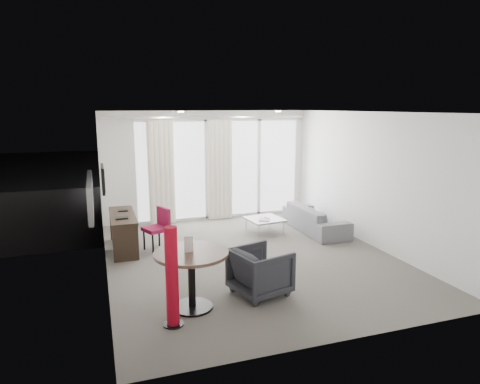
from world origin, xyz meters
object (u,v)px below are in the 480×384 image
object	(u,v)px
red_lamp	(172,277)
rattan_chair_b	(250,189)
desk_chair	(156,229)
sofa	(315,219)
coffee_table	(265,226)
round_table	(192,280)
tub_armchair	(260,271)
desk	(123,232)
rattan_chair_a	(221,188)

from	to	relation	value
red_lamp	rattan_chair_b	world-z (taller)	red_lamp
desk_chair	sofa	distance (m)	3.50
coffee_table	round_table	bearing A→B (deg)	-127.28
tub_armchair	coffee_table	bearing A→B (deg)	-38.26
desk_chair	rattan_chair_b	distance (m)	4.34
desk	round_table	world-z (taller)	round_table
desk	desk_chair	size ratio (longest dim) A/B	1.81
round_table	coffee_table	bearing A→B (deg)	52.72
coffee_table	rattan_chair_b	size ratio (longest dim) A/B	0.84
rattan_chair_b	rattan_chair_a	bearing A→B (deg)	116.06
coffee_table	rattan_chair_b	world-z (taller)	rattan_chair_b
desk_chair	round_table	size ratio (longest dim) A/B	0.81
round_table	rattan_chair_b	xyz separation A→B (m)	(2.91, 5.68, 0.03)
tub_armchair	rattan_chair_b	distance (m)	5.86
round_table	rattan_chair_b	distance (m)	6.39
rattan_chair_a	desk	bearing A→B (deg)	-126.21
sofa	tub_armchair	bearing A→B (deg)	138.45
desk	rattan_chair_a	xyz separation A→B (m)	(2.97, 3.52, 0.05)
tub_armchair	desk_chair	bearing A→B (deg)	10.35
coffee_table	sofa	size ratio (longest dim) A/B	0.38
round_table	sofa	bearing A→B (deg)	39.23
red_lamp	sofa	bearing A→B (deg)	40.28
desk	red_lamp	world-z (taller)	red_lamp
tub_armchair	coffee_table	distance (m)	3.08
desk	sofa	bearing A→B (deg)	-0.86
sofa	rattan_chair_b	world-z (taller)	rattan_chair_b
desk	desk_chair	xyz separation A→B (m)	(0.58, -0.23, 0.06)
desk	tub_armchair	size ratio (longest dim) A/B	1.93
tub_armchair	sofa	distance (m)	3.51
rattan_chair_a	rattan_chair_b	xyz separation A→B (m)	(0.66, -0.65, 0.03)
rattan_chair_b	sofa	bearing A→B (deg)	-100.54
round_table	red_lamp	size ratio (longest dim) A/B	0.78
tub_armchair	rattan_chair_a	distance (m)	6.32
desk	rattan_chair_a	distance (m)	4.61
desk_chair	coffee_table	size ratio (longest dim) A/B	1.12
red_lamp	sofa	xyz separation A→B (m)	(3.69, 3.13, -0.36)
sofa	rattan_chair_b	size ratio (longest dim) A/B	2.21
red_lamp	sofa	distance (m)	4.86
round_table	rattan_chair_b	world-z (taller)	rattan_chair_b
desk	coffee_table	xyz separation A→B (m)	(2.96, 0.14, -0.18)
red_lamp	tub_armchair	size ratio (longest dim) A/B	1.69
sofa	rattan_chair_b	distance (m)	2.97
red_lamp	tub_armchair	world-z (taller)	red_lamp
desk_chair	round_table	xyz separation A→B (m)	(0.13, -2.58, -0.00)
rattan_chair_b	round_table	bearing A→B (deg)	-136.48
desk_chair	rattan_chair_a	xyz separation A→B (m)	(2.38, 3.75, -0.01)
red_lamp	desk	bearing A→B (deg)	96.92
sofa	rattan_chair_a	size ratio (longest dim) A/B	2.40
desk	round_table	bearing A→B (deg)	-75.75
tub_armchair	coffee_table	size ratio (longest dim) A/B	1.05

